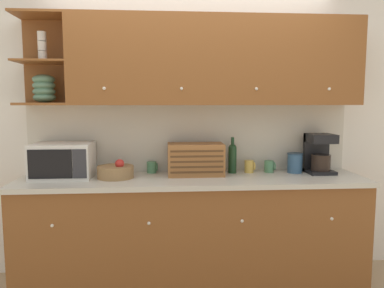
# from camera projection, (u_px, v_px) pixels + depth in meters

# --- Properties ---
(ground_plane) EXTENTS (24.00, 24.00, 0.00)m
(ground_plane) POSITION_uv_depth(u_px,v_px,m) (190.00, 266.00, 3.53)
(ground_plane) COLOR tan
(wall_back) EXTENTS (5.26, 0.06, 2.60)m
(wall_back) POSITION_uv_depth(u_px,v_px,m) (190.00, 129.00, 3.41)
(wall_back) COLOR white
(wall_back) RESTS_ON ground_plane
(counter_unit) EXTENTS (2.88, 0.63, 0.92)m
(counter_unit) POSITION_uv_depth(u_px,v_px,m) (193.00, 230.00, 3.18)
(counter_unit) COLOR brown
(counter_unit) RESTS_ON ground_plane
(backsplash_panel) EXTENTS (2.86, 0.01, 0.60)m
(backsplash_panel) POSITION_uv_depth(u_px,v_px,m) (190.00, 138.00, 3.38)
(backsplash_panel) COLOR beige
(backsplash_panel) RESTS_ON counter_unit
(upper_cabinets) EXTENTS (2.86, 0.36, 0.73)m
(upper_cabinets) POSITION_uv_depth(u_px,v_px,m) (210.00, 62.00, 3.16)
(upper_cabinets) COLOR brown
(upper_cabinets) RESTS_ON backsplash_panel
(microwave) EXTENTS (0.48, 0.37, 0.29)m
(microwave) POSITION_uv_depth(u_px,v_px,m) (63.00, 160.00, 3.10)
(microwave) COLOR silver
(microwave) RESTS_ON counter_unit
(fruit_basket) EXTENTS (0.30, 0.30, 0.16)m
(fruit_basket) POSITION_uv_depth(u_px,v_px,m) (116.00, 172.00, 3.10)
(fruit_basket) COLOR #937047
(fruit_basket) RESTS_ON counter_unit
(mug_patterned_third) EXTENTS (0.10, 0.08, 0.10)m
(mug_patterned_third) POSITION_uv_depth(u_px,v_px,m) (152.00, 167.00, 3.32)
(mug_patterned_third) COLOR #4C845B
(mug_patterned_third) RESTS_ON counter_unit
(bread_box) EXTENTS (0.48, 0.25, 0.27)m
(bread_box) POSITION_uv_depth(u_px,v_px,m) (196.00, 159.00, 3.21)
(bread_box) COLOR #996033
(bread_box) RESTS_ON counter_unit
(wine_bottle) EXTENTS (0.07, 0.07, 0.32)m
(wine_bottle) POSITION_uv_depth(u_px,v_px,m) (232.00, 157.00, 3.31)
(wine_bottle) COLOR #19381E
(wine_bottle) RESTS_ON counter_unit
(mug_blue_second) EXTENTS (0.09, 0.08, 0.11)m
(mug_blue_second) POSITION_uv_depth(u_px,v_px,m) (249.00, 166.00, 3.34)
(mug_blue_second) COLOR gold
(mug_blue_second) RESTS_ON counter_unit
(mug) EXTENTS (0.10, 0.08, 0.10)m
(mug) POSITION_uv_depth(u_px,v_px,m) (269.00, 166.00, 3.35)
(mug) COLOR #4C845B
(mug) RESTS_ON counter_unit
(storage_canister) EXTENTS (0.14, 0.14, 0.18)m
(storage_canister) POSITION_uv_depth(u_px,v_px,m) (295.00, 163.00, 3.32)
(storage_canister) COLOR #33567A
(storage_canister) RESTS_ON counter_unit
(coffee_maker) EXTENTS (0.22, 0.24, 0.35)m
(coffee_maker) POSITION_uv_depth(u_px,v_px,m) (319.00, 153.00, 3.31)
(coffee_maker) COLOR black
(coffee_maker) RESTS_ON counter_unit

